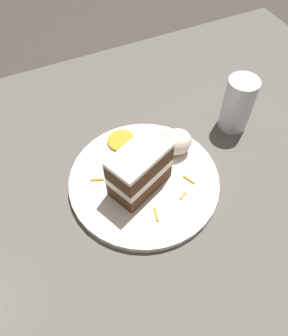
{
  "coord_description": "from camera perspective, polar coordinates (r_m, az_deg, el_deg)",
  "views": [
    {
      "loc": [
        0.17,
        0.27,
        0.55
      ],
      "look_at": [
        0.02,
        -0.05,
        0.07
      ],
      "focal_mm": 35.0,
      "sensor_mm": 36.0,
      "label": 1
    }
  ],
  "objects": [
    {
      "name": "cake_slice",
      "position": [
        0.58,
        -0.79,
        -0.34
      ],
      "size": [
        0.13,
        0.1,
        0.09
      ],
      "rotation": [
        0.0,
        0.0,
        1.98
      ],
      "color": "#4C2D19",
      "rests_on": "plate"
    },
    {
      "name": "dining_table",
      "position": [
        0.63,
        3.26,
        -6.0
      ],
      "size": [
        1.21,
        0.97,
        0.03
      ],
      "primitive_type": "cube",
      "color": "#56514C",
      "rests_on": "ground"
    },
    {
      "name": "carrot_shreds_scatter",
      "position": [
        0.61,
        1.03,
        -3.33
      ],
      "size": [
        0.18,
        0.16,
        0.0
      ],
      "color": "orange",
      "rests_on": "plate"
    },
    {
      "name": "drinking_glass",
      "position": [
        0.72,
        15.86,
        10.15
      ],
      "size": [
        0.06,
        0.06,
        0.12
      ],
      "color": "silver",
      "rests_on": "dining_table"
    },
    {
      "name": "ground_plane",
      "position": [
        0.64,
        3.21,
        -6.58
      ],
      "size": [
        6.0,
        6.0,
        0.0
      ],
      "primitive_type": "plane",
      "color": "#38332D",
      "rests_on": "ground"
    },
    {
      "name": "cream_dollop",
      "position": [
        0.65,
        5.71,
        4.56
      ],
      "size": [
        0.06,
        0.05,
        0.05
      ],
      "primitive_type": "ellipsoid",
      "color": "silver",
      "rests_on": "plate"
    },
    {
      "name": "plate",
      "position": [
        0.63,
        0.0,
        -2.18
      ],
      "size": [
        0.29,
        0.29,
        0.01
      ],
      "primitive_type": "cylinder",
      "color": "silver",
      "rests_on": "dining_table"
    },
    {
      "name": "orange_garnish",
      "position": [
        0.68,
        -3.98,
        4.77
      ],
      "size": [
        0.06,
        0.06,
        0.01
      ],
      "primitive_type": "cylinder",
      "color": "orange",
      "rests_on": "plate"
    }
  ]
}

